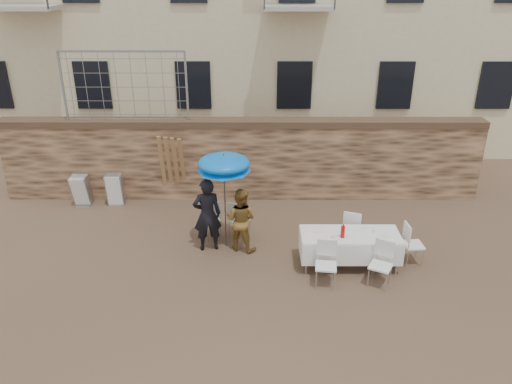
{
  "coord_description": "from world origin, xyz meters",
  "views": [
    {
      "loc": [
        0.43,
        -7.83,
        5.97
      ],
      "look_at": [
        0.4,
        2.2,
        1.4
      ],
      "focal_mm": 35.0,
      "sensor_mm": 36.0,
      "label": 1
    }
  ],
  "objects_px": {
    "umbrella": "(224,166)",
    "banquet_table": "(350,236)",
    "man_suit": "(207,215)",
    "chair_stack_right": "(116,187)",
    "soda_bottle": "(343,232)",
    "table_chair_back": "(352,228)",
    "chair_stack_left": "(83,187)",
    "table_chair_front_left": "(326,265)",
    "couple_chair_right": "(239,219)",
    "couple_chair_left": "(210,219)",
    "woman_dress": "(241,220)",
    "table_chair_front_right": "(381,265)",
    "table_chair_side": "(413,244)"
  },
  "relations": [
    {
      "from": "couple_chair_right",
      "to": "chair_stack_right",
      "type": "bearing_deg",
      "value": -1.48
    },
    {
      "from": "woman_dress",
      "to": "table_chair_back",
      "type": "bearing_deg",
      "value": -156.24
    },
    {
      "from": "woman_dress",
      "to": "umbrella",
      "type": "relative_size",
      "value": 0.71
    },
    {
      "from": "man_suit",
      "to": "soda_bottle",
      "type": "xyz_separation_m",
      "value": [
        2.91,
        -0.84,
        0.03
      ]
    },
    {
      "from": "soda_bottle",
      "to": "table_chair_back",
      "type": "xyz_separation_m",
      "value": [
        0.4,
        0.95,
        -0.43
      ]
    },
    {
      "from": "man_suit",
      "to": "couple_chair_right",
      "type": "height_order",
      "value": "man_suit"
    },
    {
      "from": "umbrella",
      "to": "chair_stack_left",
      "type": "relative_size",
      "value": 2.31
    },
    {
      "from": "couple_chair_left",
      "to": "chair_stack_left",
      "type": "relative_size",
      "value": 1.04
    },
    {
      "from": "couple_chair_left",
      "to": "chair_stack_left",
      "type": "height_order",
      "value": "couple_chair_left"
    },
    {
      "from": "chair_stack_left",
      "to": "man_suit",
      "type": "bearing_deg",
      "value": -33.9
    },
    {
      "from": "table_chair_front_left",
      "to": "table_chair_side",
      "type": "distance_m",
      "value": 2.17
    },
    {
      "from": "table_chair_back",
      "to": "banquet_table",
      "type": "bearing_deg",
      "value": 95.4
    },
    {
      "from": "soda_bottle",
      "to": "table_chair_front_right",
      "type": "distance_m",
      "value": 1.02
    },
    {
      "from": "man_suit",
      "to": "chair_stack_right",
      "type": "height_order",
      "value": "man_suit"
    },
    {
      "from": "couple_chair_left",
      "to": "couple_chair_right",
      "type": "distance_m",
      "value": 0.7
    },
    {
      "from": "table_chair_front_right",
      "to": "chair_stack_right",
      "type": "xyz_separation_m",
      "value": [
        -6.33,
        3.87,
        -0.02
      ]
    },
    {
      "from": "couple_chair_right",
      "to": "table_chair_back",
      "type": "distance_m",
      "value": 2.64
    },
    {
      "from": "table_chair_side",
      "to": "chair_stack_left",
      "type": "bearing_deg",
      "value": 65.02
    },
    {
      "from": "umbrella",
      "to": "table_chair_front_right",
      "type": "distance_m",
      "value": 3.87
    },
    {
      "from": "soda_bottle",
      "to": "chair_stack_left",
      "type": "relative_size",
      "value": 0.28
    },
    {
      "from": "table_chair_side",
      "to": "chair_stack_left",
      "type": "xyz_separation_m",
      "value": [
        -8.13,
        3.02,
        -0.02
      ]
    },
    {
      "from": "table_chair_front_right",
      "to": "table_chair_side",
      "type": "relative_size",
      "value": 1.0
    },
    {
      "from": "banquet_table",
      "to": "table_chair_back",
      "type": "relative_size",
      "value": 2.19
    },
    {
      "from": "couple_chair_left",
      "to": "banquet_table",
      "type": "relative_size",
      "value": 0.46
    },
    {
      "from": "table_chair_side",
      "to": "man_suit",
      "type": "bearing_deg",
      "value": 77.96
    },
    {
      "from": "woman_dress",
      "to": "chair_stack_right",
      "type": "bearing_deg",
      "value": -13.72
    },
    {
      "from": "man_suit",
      "to": "chair_stack_left",
      "type": "height_order",
      "value": "man_suit"
    },
    {
      "from": "umbrella",
      "to": "banquet_table",
      "type": "bearing_deg",
      "value": -16.28
    },
    {
      "from": "table_chair_front_left",
      "to": "soda_bottle",
      "type": "bearing_deg",
      "value": 63.43
    },
    {
      "from": "table_chair_back",
      "to": "table_chair_front_left",
      "type": "bearing_deg",
      "value": 82.14
    },
    {
      "from": "couple_chair_right",
      "to": "chair_stack_left",
      "type": "xyz_separation_m",
      "value": [
        -4.32,
        1.88,
        -0.02
      ]
    },
    {
      "from": "couple_chair_right",
      "to": "couple_chair_left",
      "type": "bearing_deg",
      "value": 27.35
    },
    {
      "from": "table_chair_front_left",
      "to": "chair_stack_left",
      "type": "xyz_separation_m",
      "value": [
        -6.13,
        3.87,
        -0.02
      ]
    },
    {
      "from": "man_suit",
      "to": "couple_chair_left",
      "type": "distance_m",
      "value": 0.68
    },
    {
      "from": "couple_chair_right",
      "to": "chair_stack_right",
      "type": "relative_size",
      "value": 1.04
    },
    {
      "from": "chair_stack_right",
      "to": "couple_chair_right",
      "type": "bearing_deg",
      "value": -28.83
    },
    {
      "from": "soda_bottle",
      "to": "chair_stack_left",
      "type": "bearing_deg",
      "value": 153.37
    },
    {
      "from": "soda_bottle",
      "to": "table_chair_side",
      "type": "relative_size",
      "value": 0.27
    },
    {
      "from": "umbrella",
      "to": "chair_stack_right",
      "type": "bearing_deg",
      "value": 143.21
    },
    {
      "from": "man_suit",
      "to": "table_chair_front_left",
      "type": "bearing_deg",
      "value": 137.49
    },
    {
      "from": "man_suit",
      "to": "chair_stack_left",
      "type": "distance_m",
      "value": 4.38
    },
    {
      "from": "couple_chair_right",
      "to": "table_chair_front_right",
      "type": "bearing_deg",
      "value": 172.95
    },
    {
      "from": "umbrella",
      "to": "couple_chair_left",
      "type": "distance_m",
      "value": 1.64
    },
    {
      "from": "umbrella",
      "to": "table_chair_side",
      "type": "height_order",
      "value": "umbrella"
    },
    {
      "from": "table_chair_back",
      "to": "chair_stack_right",
      "type": "xyz_separation_m",
      "value": [
        -6.03,
        2.32,
        -0.02
      ]
    },
    {
      "from": "table_chair_front_left",
      "to": "banquet_table",
      "type": "bearing_deg",
      "value": 58.46
    },
    {
      "from": "umbrella",
      "to": "table_chair_front_right",
      "type": "xyz_separation_m",
      "value": [
        3.21,
        -1.54,
        -1.53
      ]
    },
    {
      "from": "table_chair_back",
      "to": "soda_bottle",
      "type": "bearing_deg",
      "value": 86.6
    },
    {
      "from": "couple_chair_right",
      "to": "soda_bottle",
      "type": "height_order",
      "value": "soda_bottle"
    },
    {
      "from": "couple_chair_left",
      "to": "table_chair_front_left",
      "type": "height_order",
      "value": "same"
    }
  ]
}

